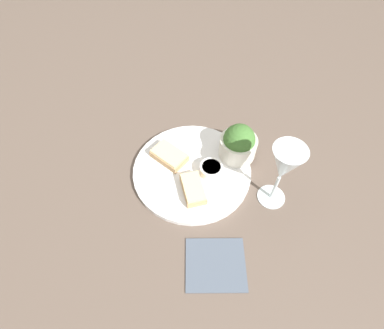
# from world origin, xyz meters

# --- Properties ---
(ground_plane) EXTENTS (4.00, 4.00, 0.00)m
(ground_plane) POSITION_xyz_m (0.00, 0.00, 0.00)
(ground_plane) COLOR brown
(dinner_plate) EXTENTS (0.30, 0.30, 0.01)m
(dinner_plate) POSITION_xyz_m (0.00, 0.00, 0.01)
(dinner_plate) COLOR white
(dinner_plate) RESTS_ON ground_plane
(salad_bowl) EXTENTS (0.10, 0.10, 0.10)m
(salad_bowl) POSITION_xyz_m (0.02, 0.13, 0.06)
(salad_bowl) COLOR silver
(salad_bowl) RESTS_ON dinner_plate
(sauce_ramekin) EXTENTS (0.06, 0.06, 0.03)m
(sauce_ramekin) POSITION_xyz_m (0.03, 0.03, 0.03)
(sauce_ramekin) COLOR white
(sauce_ramekin) RESTS_ON dinner_plate
(cheese_toast_near) EXTENTS (0.10, 0.08, 0.03)m
(cheese_toast_near) POSITION_xyz_m (-0.06, -0.03, 0.03)
(cheese_toast_near) COLOR tan
(cheese_toast_near) RESTS_ON dinner_plate
(cheese_toast_far) EXTENTS (0.10, 0.07, 0.03)m
(cheese_toast_far) POSITION_xyz_m (0.06, -0.03, 0.03)
(cheese_toast_far) COLOR tan
(cheese_toast_far) RESTS_ON dinner_plate
(wine_glass) EXTENTS (0.07, 0.07, 0.18)m
(wine_glass) POSITION_xyz_m (0.17, 0.12, 0.13)
(wine_glass) COLOR silver
(wine_glass) RESTS_ON ground_plane
(napkin) EXTENTS (0.17, 0.17, 0.01)m
(napkin) POSITION_xyz_m (0.23, -0.09, 0.00)
(napkin) COLOR #4C5666
(napkin) RESTS_ON ground_plane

